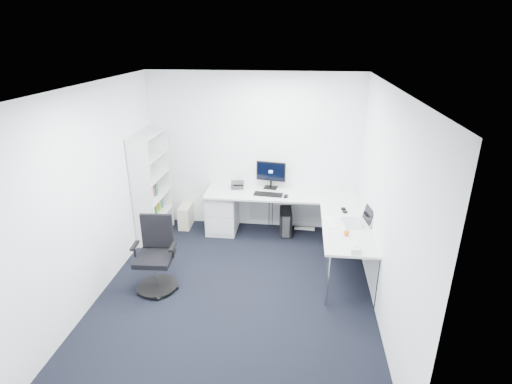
# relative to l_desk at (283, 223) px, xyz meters

# --- Properties ---
(ground) EXTENTS (4.20, 4.20, 0.00)m
(ground) POSITION_rel_l_desk_xyz_m (-0.55, -1.40, -0.38)
(ground) COLOR black
(ceiling) EXTENTS (4.20, 4.20, 0.00)m
(ceiling) POSITION_rel_l_desk_xyz_m (-0.55, -1.40, 2.32)
(ceiling) COLOR white
(wall_back) EXTENTS (3.60, 0.02, 2.70)m
(wall_back) POSITION_rel_l_desk_xyz_m (-0.55, 0.70, 0.97)
(wall_back) COLOR white
(wall_back) RESTS_ON ground
(wall_front) EXTENTS (3.60, 0.02, 2.70)m
(wall_front) POSITION_rel_l_desk_xyz_m (-0.55, -3.50, 0.97)
(wall_front) COLOR white
(wall_front) RESTS_ON ground
(wall_left) EXTENTS (0.02, 4.20, 2.70)m
(wall_left) POSITION_rel_l_desk_xyz_m (-2.35, -1.40, 0.97)
(wall_left) COLOR white
(wall_left) RESTS_ON ground
(wall_right) EXTENTS (0.02, 4.20, 2.70)m
(wall_right) POSITION_rel_l_desk_xyz_m (1.25, -1.40, 0.97)
(wall_right) COLOR white
(wall_right) RESTS_ON ground
(l_desk) EXTENTS (2.63, 1.48, 0.77)m
(l_desk) POSITION_rel_l_desk_xyz_m (0.00, 0.00, 0.00)
(l_desk) COLOR silver
(l_desk) RESTS_ON ground
(drawer_pedestal) EXTENTS (0.50, 0.62, 0.77)m
(drawer_pedestal) POSITION_rel_l_desk_xyz_m (-1.07, 0.40, -0.00)
(drawer_pedestal) COLOR silver
(drawer_pedestal) RESTS_ON ground
(bookshelf) EXTENTS (0.35, 0.90, 1.80)m
(bookshelf) POSITION_rel_l_desk_xyz_m (-2.17, 0.05, 0.52)
(bookshelf) COLOR silver
(bookshelf) RESTS_ON ground
(task_chair) EXTENTS (0.60, 0.60, 1.02)m
(task_chair) POSITION_rel_l_desk_xyz_m (-1.63, -1.44, 0.12)
(task_chair) COLOR black
(task_chair) RESTS_ON ground
(black_pc_tower) EXTENTS (0.24, 0.45, 0.42)m
(black_pc_tower) POSITION_rel_l_desk_xyz_m (0.03, 0.41, -0.17)
(black_pc_tower) COLOR black
(black_pc_tower) RESTS_ON ground
(beige_pc_tower) EXTENTS (0.20, 0.43, 0.40)m
(beige_pc_tower) POSITION_rel_l_desk_xyz_m (-1.76, 0.47, -0.18)
(beige_pc_tower) COLOR beige
(beige_pc_tower) RESTS_ON ground
(power_strip) EXTENTS (0.36, 0.07, 0.04)m
(power_strip) POSITION_rel_l_desk_xyz_m (0.36, 0.57, -0.36)
(power_strip) COLOR silver
(power_strip) RESTS_ON ground
(monitor) EXTENTS (0.52, 0.24, 0.48)m
(monitor) POSITION_rel_l_desk_xyz_m (-0.25, 0.56, 0.63)
(monitor) COLOR black
(monitor) RESTS_ON l_desk
(black_keyboard) EXTENTS (0.48, 0.21, 0.02)m
(black_keyboard) POSITION_rel_l_desk_xyz_m (-0.26, 0.24, 0.40)
(black_keyboard) COLOR black
(black_keyboard) RESTS_ON l_desk
(mouse) EXTENTS (0.08, 0.11, 0.03)m
(mouse) POSITION_rel_l_desk_xyz_m (0.03, 0.18, 0.40)
(mouse) COLOR black
(mouse) RESTS_ON l_desk
(desk_phone) EXTENTS (0.24, 0.24, 0.15)m
(desk_phone) POSITION_rel_l_desk_xyz_m (-0.82, 0.51, 0.46)
(desk_phone) COLOR #2B2B2E
(desk_phone) RESTS_ON l_desk
(laptop) EXTENTS (0.42, 0.41, 0.26)m
(laptop) POSITION_rel_l_desk_xyz_m (1.00, -0.69, 0.51)
(laptop) COLOR silver
(laptop) RESTS_ON l_desk
(white_keyboard) EXTENTS (0.18, 0.41, 0.01)m
(white_keyboard) POSITION_rel_l_desk_xyz_m (0.71, -0.68, 0.39)
(white_keyboard) COLOR silver
(white_keyboard) RESTS_ON l_desk
(headphones) EXTENTS (0.13, 0.18, 0.04)m
(headphones) POSITION_rel_l_desk_xyz_m (0.92, -0.27, 0.41)
(headphones) COLOR black
(headphones) RESTS_ON l_desk
(orange_fruit) EXTENTS (0.08, 0.08, 0.08)m
(orange_fruit) POSITION_rel_l_desk_xyz_m (0.88, -1.05, 0.42)
(orange_fruit) COLOR orange
(orange_fruit) RESTS_ON l_desk
(tissue_box) EXTENTS (0.11, 0.21, 0.07)m
(tissue_box) POSITION_rel_l_desk_xyz_m (0.94, -1.45, 0.42)
(tissue_box) COLOR silver
(tissue_box) RESTS_ON l_desk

